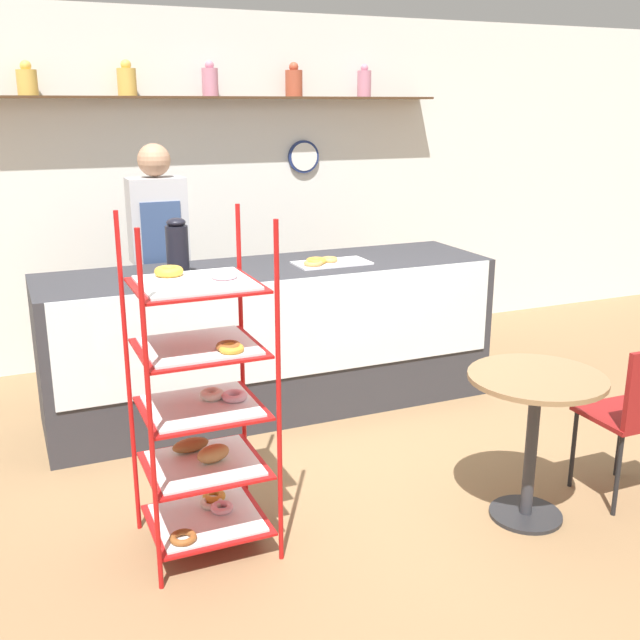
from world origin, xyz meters
name	(u,v)px	position (x,y,z in m)	size (l,w,h in m)	color
ground_plane	(352,488)	(0.00, 0.00, 0.00)	(14.00, 14.00, 0.00)	olive
back_wall	(211,186)	(0.00, 2.65, 1.37)	(10.00, 0.30, 2.70)	white
display_counter	(272,338)	(0.00, 1.25, 0.49)	(2.98, 0.81, 0.98)	#333338
pastry_rack	(203,408)	(-0.85, -0.19, 0.69)	(0.57, 0.54, 1.56)	#B71414
person_worker	(160,259)	(-0.61, 1.82, 0.97)	(0.38, 0.23, 1.76)	#282833
cafe_table	(534,413)	(0.68, -0.60, 0.57)	(0.66, 0.66, 0.76)	#262628
cafe_chair	(638,407)	(1.26, -0.69, 0.53)	(0.38, 0.38, 0.87)	black
coffee_carafe	(177,248)	(-0.61, 1.22, 1.16)	(0.14, 0.14, 0.36)	black
donut_tray_counter	(326,262)	(0.36, 1.17, 1.00)	(0.50, 0.26, 0.05)	silver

